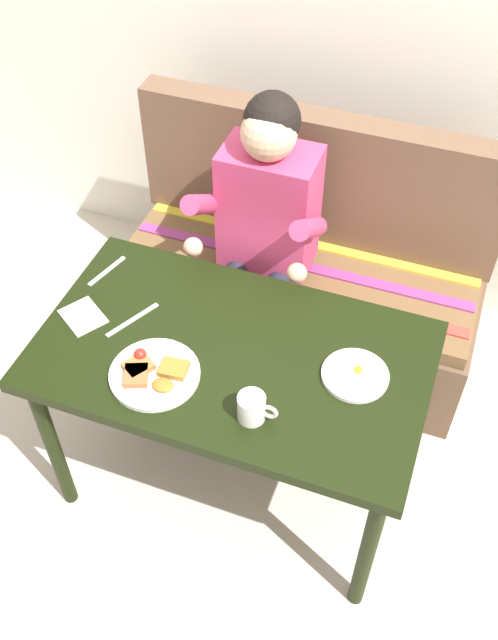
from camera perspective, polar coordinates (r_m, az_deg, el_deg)
ground_plane at (r=2.78m, az=-1.09°, el=-12.30°), size 8.00×8.00×0.00m
table at (r=2.25m, az=-1.32°, el=-3.89°), size 1.20×0.70×0.73m
couch at (r=2.97m, az=4.09°, el=3.04°), size 1.44×0.56×1.00m
person at (r=2.60m, az=1.07°, el=7.62°), size 0.45×0.61×1.21m
plate_breakfast at (r=2.13m, az=-7.59°, el=-4.19°), size 0.27×0.27×0.05m
plate_eggs at (r=2.14m, az=8.43°, el=-4.32°), size 0.20×0.20×0.04m
coffee_mug at (r=2.00m, az=0.27°, el=-6.94°), size 0.12×0.08×0.09m
napkin at (r=2.34m, az=-13.04°, el=0.29°), size 0.18×0.17×0.01m
fork at (r=2.47m, az=-11.21°, el=3.84°), size 0.06×0.17×0.00m
knife at (r=2.30m, az=-9.23°, el=0.01°), size 0.10×0.19×0.00m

